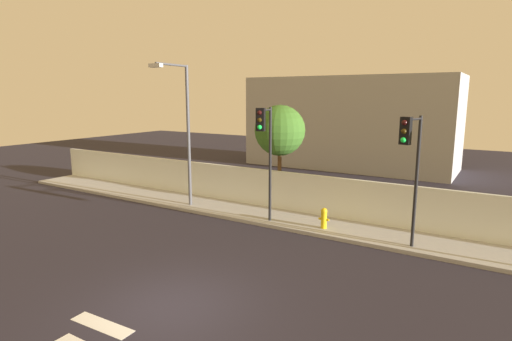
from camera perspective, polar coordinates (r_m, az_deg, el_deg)
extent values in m
plane|color=#25212B|center=(11.60, -11.54, -18.09)|extent=(80.00, 80.00, 0.00)
cube|color=#A4A4A4|center=(17.91, 6.83, -7.27)|extent=(36.00, 2.40, 0.15)
cube|color=white|center=(18.79, 8.56, -3.39)|extent=(36.00, 0.18, 1.80)
cube|color=silver|center=(11.27, -20.63, -19.46)|extent=(1.82, 0.51, 0.01)
cylinder|color=black|center=(17.37, 1.98, 0.76)|extent=(0.12, 0.12, 4.87)
cylinder|color=black|center=(16.58, 1.36, 8.41)|extent=(0.30, 1.17, 0.08)
cube|color=black|center=(16.04, 0.64, 7.10)|extent=(0.37, 0.26, 0.90)
sphere|color=black|center=(15.92, 0.49, 8.05)|extent=(0.18, 0.18, 0.18)
sphere|color=#33260A|center=(15.93, 0.49, 7.04)|extent=(0.18, 0.18, 0.18)
sphere|color=#19F24C|center=(15.95, 0.49, 6.04)|extent=(0.18, 0.18, 0.18)
cylinder|color=black|center=(15.39, 21.39, -1.59)|extent=(0.12, 0.12, 4.67)
cylinder|color=black|center=(14.61, 21.09, 6.68)|extent=(0.33, 1.08, 0.08)
cube|color=black|center=(14.14, 20.09, 5.22)|extent=(0.38, 0.27, 0.90)
sphere|color=black|center=(14.02, 19.95, 6.29)|extent=(0.18, 0.18, 0.18)
sphere|color=#33260A|center=(14.04, 19.87, 5.15)|extent=(0.18, 0.18, 0.18)
sphere|color=#19F24C|center=(14.06, 19.80, 4.02)|extent=(0.18, 0.18, 0.18)
cylinder|color=#4C4C51|center=(20.11, -9.36, 4.64)|extent=(0.16, 0.16, 6.74)
cylinder|color=#4C4C51|center=(19.20, -11.63, 14.23)|extent=(0.27, 2.15, 0.10)
cube|color=beige|center=(18.37, -13.78, 14.01)|extent=(0.62, 0.29, 0.16)
cylinder|color=gold|center=(17.02, 9.41, -6.82)|extent=(0.24, 0.24, 0.68)
sphere|color=gold|center=(16.91, 9.45, -5.59)|extent=(0.26, 0.26, 0.26)
cylinder|color=gold|center=(17.07, 8.88, -6.63)|extent=(0.10, 0.09, 0.09)
cylinder|color=gold|center=(16.95, 9.95, -6.79)|extent=(0.10, 0.09, 0.09)
cylinder|color=brown|center=(20.70, 3.28, -0.60)|extent=(0.20, 0.20, 3.09)
sphere|color=#386722|center=(20.39, 3.34, 5.59)|extent=(2.51, 2.51, 2.51)
cube|color=#A7A7A7|center=(32.61, 13.03, 6.53)|extent=(15.36, 6.00, 6.87)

